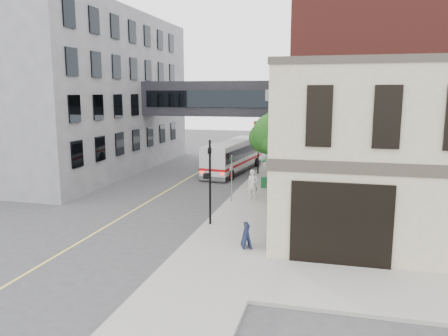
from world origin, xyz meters
The scene contains 17 objects.
ground centered at (0.00, 0.00, 0.00)m, with size 120.00×120.00×0.00m, color #38383A.
sidewalk_main centered at (2.00, 14.00, 0.07)m, with size 4.00×60.00×0.15m, color gray.
corner_building centered at (8.97, 2.00, 4.21)m, with size 10.19×8.12×8.45m.
brick_building centered at (9.98, 15.00, 6.99)m, with size 13.76×18.00×14.00m.
opposite_building centered at (-17.00, 16.00, 7.00)m, with size 14.00×24.00×14.00m, color slate.
skyway_bridge centered at (-3.00, 18.00, 6.50)m, with size 14.00×3.18×3.00m.
traffic_signal_near centered at (0.37, 2.00, 2.98)m, with size 0.44×0.22×4.60m.
traffic_signal_far centered at (0.26, 17.00, 3.34)m, with size 0.53×0.28×4.50m.
street_sign_pole centered at (0.39, 7.00, 1.93)m, with size 0.08×0.75×3.00m.
street_tree centered at (2.19, 13.22, 3.91)m, with size 3.80×3.20×5.60m.
lane_marking centered at (-5.00, 10.00, 0.01)m, with size 0.12×40.00×0.01m, color #D8CC4C.
bus centered at (-1.98, 18.02, 1.54)m, with size 3.44×10.39×2.74m.
pedestrian_a centered at (1.59, 8.00, 1.12)m, with size 0.71×0.46×1.94m, color white.
pedestrian_b centered at (2.72, 12.10, 0.90)m, with size 0.73×0.57×1.49m, color pink.
pedestrian_c centered at (2.66, 10.64, 1.10)m, with size 1.23×0.71×1.90m, color black.
newspaper_box centered at (1.77, 11.54, 0.55)m, with size 0.40×0.36×0.80m, color #145928.
sandwich_board centered at (2.96, -1.02, 0.71)m, with size 0.40×0.63×1.12m, color #101732.
Camera 1 is at (6.56, -19.52, 7.08)m, focal length 35.00 mm.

